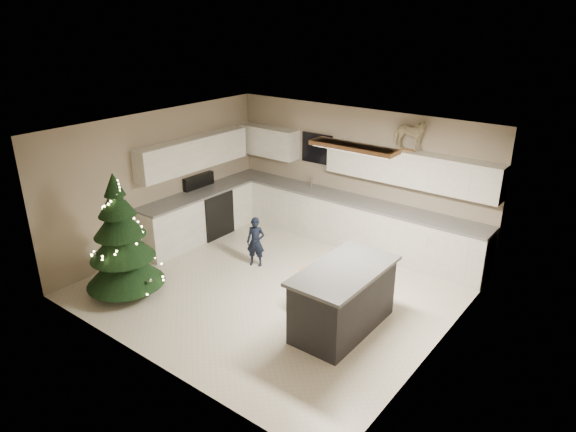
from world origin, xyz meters
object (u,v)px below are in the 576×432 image
object	(u,v)px
island	(343,298)
bar_stool	(309,280)
toddler	(256,242)
christmas_tree	(122,246)
rocking_horse	(409,134)

from	to	relation	value
island	bar_stool	distance (m)	0.70
island	toddler	xyz separation A→B (m)	(-2.26, 0.73, -0.03)
island	bar_stool	size ratio (longest dim) A/B	2.68
christmas_tree	toddler	size ratio (longest dim) A/B	2.25
island	toddler	bearing A→B (deg)	162.14
bar_stool	toddler	bearing A→B (deg)	159.58
bar_stool	christmas_tree	world-z (taller)	christmas_tree
christmas_tree	toddler	distance (m)	2.28
bar_stool	rocking_horse	world-z (taller)	rocking_horse
christmas_tree	bar_stool	bearing A→B (deg)	28.54
island	christmas_tree	world-z (taller)	christmas_tree
rocking_horse	island	bearing A→B (deg)	-172.65
rocking_horse	toddler	bearing A→B (deg)	134.61
bar_stool	toddler	world-z (taller)	toddler
island	rocking_horse	bearing A→B (deg)	98.87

